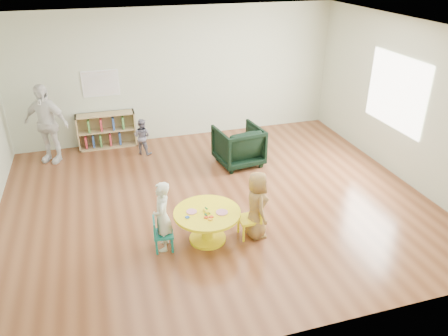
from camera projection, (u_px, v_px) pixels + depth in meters
name	position (u px, v px, depth m)	size (l,w,h in m)	color
room	(216.00, 92.00, 6.55)	(7.10, 7.00, 2.80)	brown
activity_table	(207.00, 221.00, 6.26)	(0.96, 0.96, 0.53)	yellow
kid_chair_left	(161.00, 233.00, 6.08)	(0.30, 0.30, 0.51)	#188478
kid_chair_right	(252.00, 217.00, 6.37)	(0.31, 0.31, 0.57)	yellow
bookshelf	(106.00, 130.00, 9.26)	(1.20, 0.30, 0.75)	tan
alphabet_poster	(101.00, 83.00, 8.93)	(0.74, 0.01, 0.54)	white
armchair	(239.00, 146.00, 8.50)	(0.82, 0.85, 0.77)	black
child_left	(162.00, 217.00, 6.00)	(0.38, 0.25, 1.04)	white
child_right	(257.00, 205.00, 6.28)	(0.51, 0.33, 1.04)	yellow
toddler	(142.00, 137.00, 8.92)	(0.37, 0.29, 0.76)	#19183D
adult_caretaker	(46.00, 124.00, 8.45)	(0.92, 0.38, 1.57)	white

